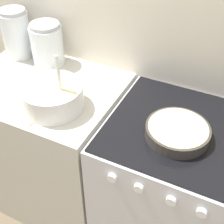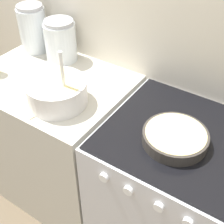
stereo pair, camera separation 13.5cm
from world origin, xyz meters
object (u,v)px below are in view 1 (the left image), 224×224
stove (169,191)px  mixing_bowl (52,95)px  storage_jar_left (17,36)px  baking_pan (178,131)px  storage_jar_middle (47,47)px

stove → mixing_bowl: 0.78m
storage_jar_left → baking_pan: bearing=-14.4°
storage_jar_left → storage_jar_middle: 0.21m
stove → storage_jar_left: bearing=168.9°
stove → storage_jar_middle: (-0.83, 0.20, 0.55)m
mixing_bowl → baking_pan: size_ratio=1.06×
baking_pan → storage_jar_middle: (-0.82, 0.26, 0.07)m
stove → storage_jar_middle: bearing=166.2°
mixing_bowl → baking_pan: bearing=6.0°
mixing_bowl → storage_jar_left: size_ratio=1.05×
mixing_bowl → storage_jar_left: mixing_bowl is taller
stove → mixing_bowl: bearing=-168.2°
stove → storage_jar_middle: size_ratio=3.87×
stove → storage_jar_middle: 1.01m
baking_pan → storage_jar_left: (-1.03, 0.26, 0.09)m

